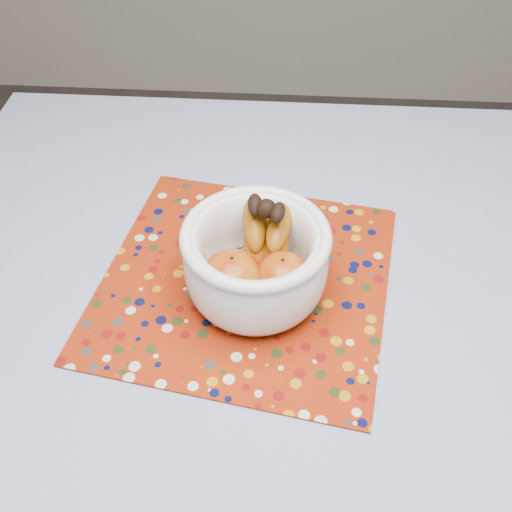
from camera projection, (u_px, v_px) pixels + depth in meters
The scene contains 4 objects.
table at pixel (291, 372), 0.94m from camera, with size 1.20×1.20×0.75m.
tablecloth at pixel (293, 341), 0.89m from camera, with size 1.32×1.32×0.01m, color slate.
placemat at pixel (245, 280), 0.96m from camera, with size 0.45×0.45×0.00m, color maroon.
fruit_bowl at pixel (258, 258), 0.89m from camera, with size 0.22×0.22×0.16m.
Camera 1 is at (-0.02, -0.54, 1.47)m, focal length 42.00 mm.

